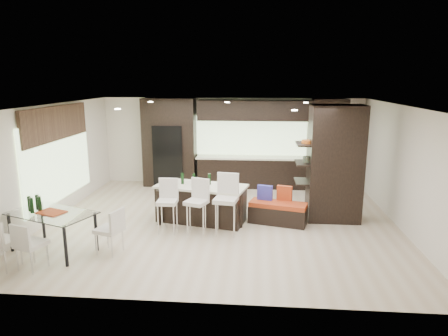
# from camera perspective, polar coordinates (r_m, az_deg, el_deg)

# --- Properties ---
(ground) EXTENTS (8.00, 8.00, 0.00)m
(ground) POSITION_cam_1_polar(r_m,az_deg,el_deg) (9.44, -0.31, -7.63)
(ground) COLOR beige
(ground) RESTS_ON ground
(back_wall) EXTENTS (8.00, 0.02, 2.70)m
(back_wall) POSITION_cam_1_polar(r_m,az_deg,el_deg) (12.50, 1.12, 3.80)
(back_wall) COLOR silver
(back_wall) RESTS_ON ground
(left_wall) EXTENTS (0.02, 7.00, 2.70)m
(left_wall) POSITION_cam_1_polar(r_m,az_deg,el_deg) (10.22, -23.25, 0.77)
(left_wall) COLOR silver
(left_wall) RESTS_ON ground
(right_wall) EXTENTS (0.02, 7.00, 2.70)m
(right_wall) POSITION_cam_1_polar(r_m,az_deg,el_deg) (9.58, 24.25, -0.06)
(right_wall) COLOR silver
(right_wall) RESTS_ON ground
(ceiling) EXTENTS (8.00, 7.00, 0.02)m
(ceiling) POSITION_cam_1_polar(r_m,az_deg,el_deg) (8.88, -0.33, 8.95)
(ceiling) COLOR white
(ceiling) RESTS_ON ground
(window_left) EXTENTS (0.04, 3.20, 1.90)m
(window_left) POSITION_cam_1_polar(r_m,az_deg,el_deg) (10.38, -22.55, 1.00)
(window_left) COLOR #B2D199
(window_left) RESTS_ON left_wall
(window_back) EXTENTS (3.40, 0.04, 1.20)m
(window_back) POSITION_cam_1_polar(r_m,az_deg,el_deg) (12.40, 3.89, 4.64)
(window_back) COLOR #B2D199
(window_back) RESTS_ON back_wall
(stone_accent) EXTENTS (0.08, 3.00, 0.80)m
(stone_accent) POSITION_cam_1_polar(r_m,az_deg,el_deg) (10.24, -22.82, 5.94)
(stone_accent) COLOR brown
(stone_accent) RESTS_ON left_wall
(ceiling_spots) EXTENTS (4.00, 3.00, 0.02)m
(ceiling_spots) POSITION_cam_1_polar(r_m,az_deg,el_deg) (9.13, -0.19, 8.93)
(ceiling_spots) COLOR white
(ceiling_spots) RESTS_ON ceiling
(back_cabinetry) EXTENTS (6.80, 0.68, 2.70)m
(back_cabinetry) POSITION_cam_1_polar(r_m,az_deg,el_deg) (12.15, 3.38, 3.53)
(back_cabinetry) COLOR black
(back_cabinetry) RESTS_ON ground
(refrigerator) EXTENTS (0.90, 0.68, 1.90)m
(refrigerator) POSITION_cam_1_polar(r_m,az_deg,el_deg) (12.46, -7.76, 1.79)
(refrigerator) COLOR black
(refrigerator) RESTS_ON ground
(partition_column) EXTENTS (1.20, 0.80, 2.70)m
(partition_column) POSITION_cam_1_polar(r_m,az_deg,el_deg) (9.59, 15.57, 0.62)
(partition_column) COLOR black
(partition_column) RESTS_ON ground
(kitchen_island) EXTENTS (2.21, 1.32, 0.86)m
(kitchen_island) POSITION_cam_1_polar(r_m,az_deg,el_deg) (9.36, -3.25, -5.06)
(kitchen_island) COLOR black
(kitchen_island) RESTS_ON ground
(stool_left) EXTENTS (0.42, 0.42, 0.94)m
(stool_left) POSITION_cam_1_polar(r_m,az_deg,el_deg) (8.75, -8.08, -6.15)
(stool_left) COLOR silver
(stool_left) RESTS_ON ground
(stool_mid) EXTENTS (0.54, 0.54, 0.96)m
(stool_mid) POSITION_cam_1_polar(r_m,az_deg,el_deg) (8.63, -3.96, -6.27)
(stool_mid) COLOR silver
(stool_mid) RESTS_ON ground
(stool_right) EXTENTS (0.54, 0.54, 1.06)m
(stool_right) POSITION_cam_1_polar(r_m,az_deg,el_deg) (8.52, 0.24, -6.12)
(stool_right) COLOR silver
(stool_right) RESTS_ON ground
(bench) EXTENTS (1.39, 0.83, 0.50)m
(bench) POSITION_cam_1_polar(r_m,az_deg,el_deg) (9.33, 7.69, -6.37)
(bench) COLOR black
(bench) RESTS_ON ground
(floor_vase) EXTENTS (0.48, 0.48, 1.25)m
(floor_vase) POSITION_cam_1_polar(r_m,az_deg,el_deg) (10.38, 13.01, -2.46)
(floor_vase) COLOR #414A35
(floor_vase) RESTS_ON ground
(dining_table) EXTENTS (1.84, 1.43, 0.78)m
(dining_table) POSITION_cam_1_polar(r_m,az_deg,el_deg) (8.44, -23.20, -8.39)
(dining_table) COLOR white
(dining_table) RESTS_ON ground
(chair_near) EXTENTS (0.55, 0.55, 0.81)m
(chair_near) POSITION_cam_1_polar(r_m,az_deg,el_deg) (7.83, -25.79, -10.17)
(chair_near) COLOR silver
(chair_near) RESTS_ON ground
(chair_far) EXTENTS (0.54, 0.54, 0.87)m
(chair_far) POSITION_cam_1_polar(r_m,az_deg,el_deg) (8.07, -29.01, -9.60)
(chair_far) COLOR silver
(chair_far) RESTS_ON ground
(chair_end) EXTENTS (0.55, 0.55, 0.82)m
(chair_end) POSITION_cam_1_polar(r_m,az_deg,el_deg) (7.99, -16.08, -8.89)
(chair_end) COLOR silver
(chair_end) RESTS_ON ground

